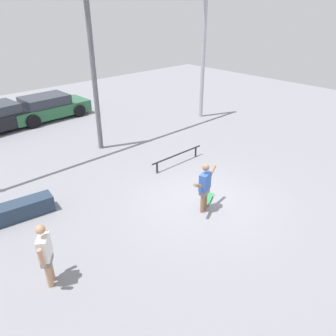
{
  "coord_description": "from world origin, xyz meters",
  "views": [
    {
      "loc": [
        -6.76,
        -5.67,
        5.69
      ],
      "look_at": [
        -0.13,
        1.46,
        0.71
      ],
      "focal_mm": 35.0,
      "sensor_mm": 36.0,
      "label": 1
    }
  ],
  "objects_px": {
    "bystander": "(46,253)",
    "grind_box": "(14,212)",
    "skateboarder": "(205,186)",
    "grind_rail": "(177,156)",
    "skateboard": "(208,199)",
    "parked_car_green": "(48,107)"
  },
  "relations": [
    {
      "from": "skateboard",
      "to": "grind_rail",
      "type": "bearing_deg",
      "value": 40.01
    },
    {
      "from": "grind_rail",
      "to": "parked_car_green",
      "type": "height_order",
      "value": "parked_car_green"
    },
    {
      "from": "skateboard",
      "to": "bystander",
      "type": "distance_m",
      "value": 5.26
    },
    {
      "from": "skateboard",
      "to": "grind_box",
      "type": "xyz_separation_m",
      "value": [
        -4.86,
        3.18,
        0.18
      ]
    },
    {
      "from": "bystander",
      "to": "grind_rail",
      "type": "bearing_deg",
      "value": 146.62
    },
    {
      "from": "grind_box",
      "to": "grind_rail",
      "type": "distance_m",
      "value": 6.02
    },
    {
      "from": "skateboarder",
      "to": "grind_rail",
      "type": "height_order",
      "value": "skateboarder"
    },
    {
      "from": "bystander",
      "to": "parked_car_green",
      "type": "bearing_deg",
      "value": -169.08
    },
    {
      "from": "skateboarder",
      "to": "bystander",
      "type": "distance_m",
      "value": 4.69
    },
    {
      "from": "skateboarder",
      "to": "parked_car_green",
      "type": "bearing_deg",
      "value": 70.75
    },
    {
      "from": "parked_car_green",
      "to": "grind_rail",
      "type": "bearing_deg",
      "value": -84.41
    },
    {
      "from": "grind_rail",
      "to": "skateboard",
      "type": "bearing_deg",
      "value": -113.83
    },
    {
      "from": "skateboard",
      "to": "parked_car_green",
      "type": "bearing_deg",
      "value": 64.02
    },
    {
      "from": "skateboarder",
      "to": "grind_box",
      "type": "distance_m",
      "value": 5.58
    },
    {
      "from": "grind_box",
      "to": "grind_rail",
      "type": "bearing_deg",
      "value": -6.0
    },
    {
      "from": "parked_car_green",
      "to": "bystander",
      "type": "bearing_deg",
      "value": -116.91
    },
    {
      "from": "grind_rail",
      "to": "bystander",
      "type": "distance_m",
      "value": 6.78
    },
    {
      "from": "bystander",
      "to": "grind_box",
      "type": "bearing_deg",
      "value": -150.42
    },
    {
      "from": "grind_box",
      "to": "skateboarder",
      "type": "bearing_deg",
      "value": -38.45
    },
    {
      "from": "parked_car_green",
      "to": "skateboard",
      "type": "bearing_deg",
      "value": -91.83
    },
    {
      "from": "parked_car_green",
      "to": "grind_box",
      "type": "bearing_deg",
      "value": -122.86
    },
    {
      "from": "grind_box",
      "to": "bystander",
      "type": "relative_size",
      "value": 1.37
    }
  ]
}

